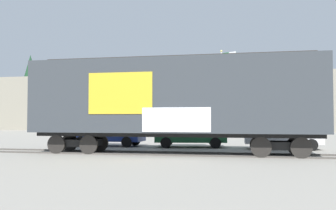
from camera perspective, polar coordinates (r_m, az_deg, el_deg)
ground_plane at (r=18.18m, az=-2.43°, el=-7.57°), size 260.00×260.00×0.00m
track at (r=17.70m, az=8.20°, el=-7.57°), size 60.00×2.51×0.08m
freight_car at (r=17.91m, az=0.86°, el=1.09°), size 13.90×2.86×4.80m
flagpole at (r=29.44m, az=8.67°, el=3.41°), size 1.27×0.88×7.20m
hillside at (r=73.31m, az=7.85°, el=-0.20°), size 132.46×42.67×13.29m
parked_car_blue at (r=23.80m, az=-9.23°, el=-4.18°), size 4.47×1.97×1.76m
parked_car_green at (r=22.53m, az=3.38°, el=-4.24°), size 4.45×2.42×1.78m
parked_car_white at (r=21.99m, az=17.14°, el=-4.50°), size 4.21×1.93×1.51m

